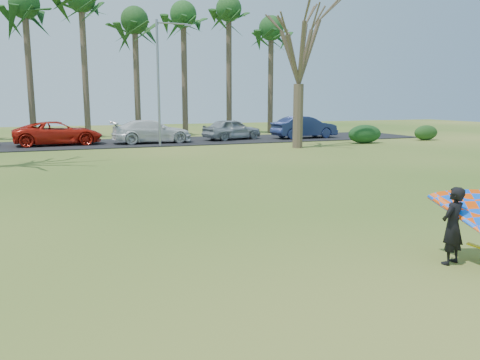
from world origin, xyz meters
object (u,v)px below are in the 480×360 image
object	(u,v)px
car_3	(152,131)
car_4	(232,129)
streetlight	(161,77)
car_2	(58,133)
bare_tree_right	(300,41)
car_5	(304,127)

from	to	relation	value
car_3	car_4	world-z (taller)	car_3
streetlight	car_2	size ratio (longest dim) A/B	1.43
bare_tree_right	car_5	size ratio (longest dim) A/B	1.80
streetlight	car_5	world-z (taller)	streetlight
streetlight	car_4	bearing A→B (deg)	24.88
car_3	car_5	distance (m)	11.91
streetlight	car_4	distance (m)	7.38
car_2	car_5	size ratio (longest dim) A/B	1.09
streetlight	car_2	bearing A→B (deg)	156.44
car_3	car_4	size ratio (longest dim) A/B	1.20
bare_tree_right	car_3	xyz separation A→B (m)	(-8.14, 6.09, -5.72)
bare_tree_right	car_4	bearing A→B (deg)	106.74
car_2	car_3	bearing A→B (deg)	-100.41
bare_tree_right	streetlight	distance (m)	9.05
bare_tree_right	streetlight	size ratio (longest dim) A/B	1.15
streetlight	car_2	world-z (taller)	streetlight
car_3	streetlight	bearing A→B (deg)	-172.80
car_2	car_5	bearing A→B (deg)	-96.32
car_3	car_5	xyz separation A→B (m)	(11.91, -0.05, 0.05)
bare_tree_right	car_4	distance (m)	9.05
bare_tree_right	car_2	distance (m)	16.75
streetlight	bare_tree_right	bearing A→B (deg)	-27.03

